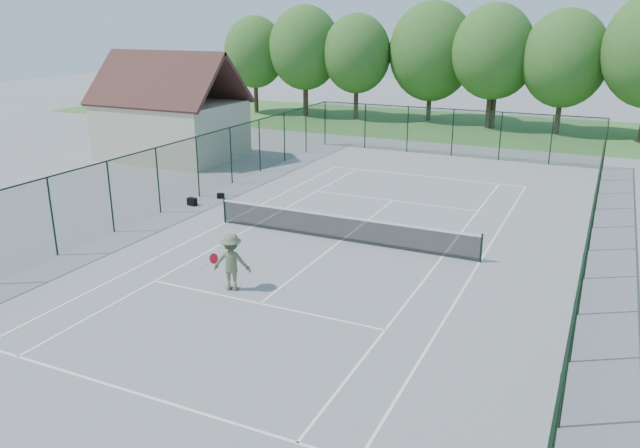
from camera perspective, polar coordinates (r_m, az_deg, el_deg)
The scene contains 10 objects.
ground at distance 24.91m, azimuth 1.96°, elevation -1.54°, with size 140.00×140.00×0.00m, color gray.
grass_far at distance 53.05m, azimuth 15.02°, elevation 8.48°, with size 80.00×16.00×0.01m, color #467B35.
court_lines at distance 24.91m, azimuth 1.96°, elevation -1.53°, with size 11.05×23.85×0.01m.
tennis_net at distance 24.72m, azimuth 1.97°, elevation -0.28°, with size 11.08×0.08×1.10m.
fence_enclosure at distance 24.43m, azimuth 1.99°, elevation 1.91°, with size 18.05×36.05×3.02m.
utility_building at distance 40.73m, azimuth -13.54°, elevation 10.25°, with size 8.60×6.27×6.63m.
tree_line_far at distance 52.44m, azimuth 15.57°, elevation 14.93°, with size 39.40×6.40×9.70m.
sports_bag_a at distance 30.21m, azimuth -11.61°, elevation 2.01°, with size 0.45×0.27×0.36m, color black.
sports_bag_b at distance 31.16m, azimuth -9.07°, elevation 2.56°, with size 0.33×0.20×0.26m, color black.
tennis_player at distance 20.37m, azimuth -8.08°, elevation -3.45°, with size 2.02×1.02×1.91m.
Camera 1 is at (9.19, -21.57, 8.41)m, focal length 35.00 mm.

